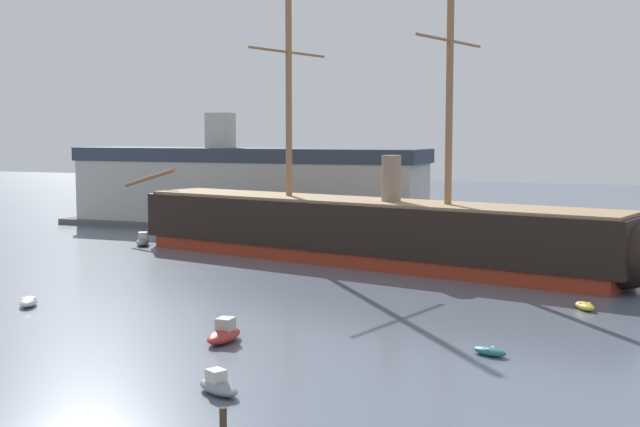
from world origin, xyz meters
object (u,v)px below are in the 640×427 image
(motorboat_foreground_right, at_px, (218,386))
(motorboat_near_centre, at_px, (224,334))
(dinghy_mid_left, at_px, (28,302))
(dinghy_mid_right, at_px, (490,351))
(dinghy_alongside_stern, at_px, (585,306))
(motorboat_far_left, at_px, (143,241))
(mooring_piling_nearest, at_px, (223,426))
(tall_ship, at_px, (363,230))
(dockside_warehouse_left, at_px, (246,188))

(motorboat_foreground_right, height_order, motorboat_near_centre, motorboat_near_centre)
(dinghy_mid_left, distance_m, dinghy_mid_right, 35.24)
(motorboat_near_centre, relative_size, dinghy_mid_left, 1.18)
(dinghy_mid_left, distance_m, dinghy_alongside_stern, 41.98)
(motorboat_far_left, bearing_deg, mooring_piling_nearest, -53.54)
(dinghy_mid_right, distance_m, dinghy_alongside_stern, 16.08)
(tall_ship, relative_size, dinghy_mid_left, 20.62)
(tall_ship, xyz_separation_m, dinghy_alongside_stern, (22.60, -15.40, -3.05))
(tall_ship, bearing_deg, dinghy_mid_left, -119.75)
(dinghy_alongside_stern, bearing_deg, motorboat_near_centre, -137.92)
(tall_ship, bearing_deg, mooring_piling_nearest, -78.11)
(motorboat_foreground_right, distance_m, dockside_warehouse_left, 74.65)
(tall_ship, relative_size, dockside_warehouse_left, 1.17)
(dinghy_mid_left, height_order, mooring_piling_nearest, mooring_piling_nearest)
(motorboat_far_left, xyz_separation_m, dockside_warehouse_left, (3.08, 20.94, 4.98))
(dinghy_alongside_stern, height_order, mooring_piling_nearest, mooring_piling_nearest)
(dockside_warehouse_left, bearing_deg, mooring_piling_nearest, -64.10)
(motorboat_near_centre, bearing_deg, mooring_piling_nearest, -62.01)
(dinghy_mid_right, height_order, dinghy_alongside_stern, dinghy_alongside_stern)
(motorboat_far_left, bearing_deg, motorboat_near_centre, -50.45)
(mooring_piling_nearest, bearing_deg, motorboat_far_left, 126.46)
(tall_ship, bearing_deg, dinghy_mid_right, -59.35)
(dinghy_mid_left, distance_m, motorboat_far_left, 34.52)
(motorboat_near_centre, xyz_separation_m, motorboat_far_left, (-30.44, 36.86, 0.01))
(tall_ship, height_order, mooring_piling_nearest, tall_ship)
(motorboat_far_left, bearing_deg, dockside_warehouse_left, 81.63)
(mooring_piling_nearest, bearing_deg, dockside_warehouse_left, 115.90)
(dinghy_mid_right, relative_size, dinghy_alongside_stern, 0.90)
(motorboat_far_left, bearing_deg, dinghy_alongside_stern, -19.90)
(motorboat_near_centre, bearing_deg, dockside_warehouse_left, 115.33)
(tall_ship, xyz_separation_m, motorboat_near_centre, (2.17, -33.85, -2.81))
(motorboat_foreground_right, height_order, dockside_warehouse_left, dockside_warehouse_left)
(tall_ship, xyz_separation_m, dinghy_mid_right, (18.31, -30.90, -3.08))
(motorboat_near_centre, bearing_deg, motorboat_far_left, 129.55)
(dinghy_mid_left, height_order, motorboat_far_left, motorboat_far_left)
(tall_ship, distance_m, mooring_piling_nearest, 50.45)
(dinghy_mid_right, bearing_deg, motorboat_near_centre, -169.65)
(dinghy_mid_right, xyz_separation_m, mooring_piling_nearest, (-7.93, -18.41, 0.55))
(dinghy_mid_left, relative_size, dinghy_mid_right, 1.32)
(mooring_piling_nearest, bearing_deg, tall_ship, 101.89)
(dinghy_alongside_stern, relative_size, motorboat_far_left, 0.66)
(motorboat_far_left, relative_size, mooring_piling_nearest, 2.43)
(dinghy_mid_left, bearing_deg, dinghy_alongside_stern, 19.75)
(mooring_piling_nearest, bearing_deg, motorboat_near_centre, 117.99)
(dinghy_mid_right, distance_m, dockside_warehouse_left, 70.21)
(dockside_warehouse_left, bearing_deg, dinghy_mid_left, -81.20)
(motorboat_foreground_right, bearing_deg, motorboat_near_centre, 116.46)
(motorboat_foreground_right, distance_m, dinghy_alongside_stern, 32.01)
(motorboat_near_centre, distance_m, motorboat_far_left, 47.81)
(motorboat_far_left, bearing_deg, dinghy_mid_left, -70.78)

